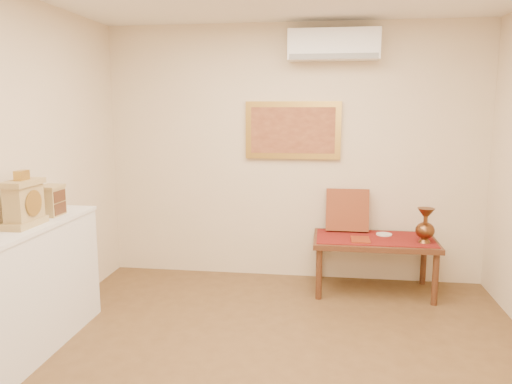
% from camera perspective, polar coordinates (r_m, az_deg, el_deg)
% --- Properties ---
extents(wall_back, '(4.00, 0.02, 2.70)m').
position_cam_1_polar(wall_back, '(5.34, 4.22, 4.38)').
color(wall_back, beige).
rests_on(wall_back, ground).
extents(wall_front, '(4.00, 0.02, 2.70)m').
position_cam_1_polar(wall_front, '(1.00, -14.44, -19.48)').
color(wall_front, beige).
rests_on(wall_front, ground).
extents(table_cloth, '(1.14, 0.59, 0.01)m').
position_cam_1_polar(table_cloth, '(5.12, 13.40, -5.13)').
color(table_cloth, maroon).
rests_on(table_cloth, low_table).
extents(brass_urn_tall, '(0.18, 0.18, 0.41)m').
position_cam_1_polar(brass_urn_tall, '(5.03, 18.80, -3.21)').
color(brass_urn_tall, brown).
rests_on(brass_urn_tall, table_cloth).
extents(plate, '(0.16, 0.16, 0.01)m').
position_cam_1_polar(plate, '(5.25, 14.43, -4.70)').
color(plate, white).
rests_on(plate, table_cloth).
extents(menu, '(0.18, 0.25, 0.01)m').
position_cam_1_polar(menu, '(4.99, 11.84, -5.34)').
color(menu, maroon).
rests_on(menu, table_cloth).
extents(cushion, '(0.44, 0.19, 0.45)m').
position_cam_1_polar(cushion, '(5.30, 10.39, -2.04)').
color(cushion, maroon).
rests_on(cushion, table_cloth).
extents(display_ledge, '(0.37, 2.02, 0.98)m').
position_cam_1_polar(display_ledge, '(3.98, -26.25, -11.11)').
color(display_ledge, white).
rests_on(display_ledge, floor).
extents(mantel_clock, '(0.17, 0.36, 0.41)m').
position_cam_1_polar(mantel_clock, '(3.98, -24.98, -1.12)').
color(mantel_clock, tan).
rests_on(mantel_clock, display_ledge).
extents(wooden_chest, '(0.16, 0.21, 0.24)m').
position_cam_1_polar(wooden_chest, '(4.30, -22.38, -0.89)').
color(wooden_chest, tan).
rests_on(wooden_chest, display_ledge).
extents(low_table, '(1.20, 0.70, 0.55)m').
position_cam_1_polar(low_table, '(5.14, 13.37, -5.87)').
color(low_table, '#512B18').
rests_on(low_table, floor).
extents(painting, '(1.00, 0.06, 0.60)m').
position_cam_1_polar(painting, '(5.29, 4.24, 7.05)').
color(painting, '#B18839').
rests_on(painting, wall_back).
extents(ac_unit, '(0.90, 0.25, 0.30)m').
position_cam_1_polar(ac_unit, '(5.21, 8.85, 16.28)').
color(ac_unit, white).
rests_on(ac_unit, wall_back).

